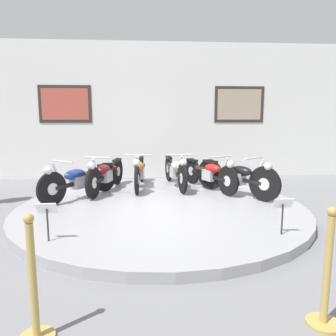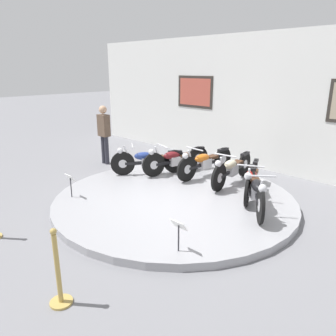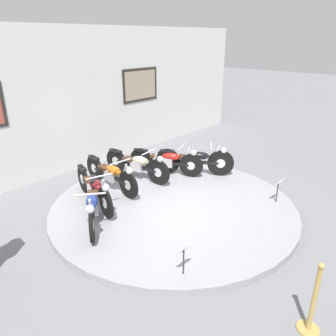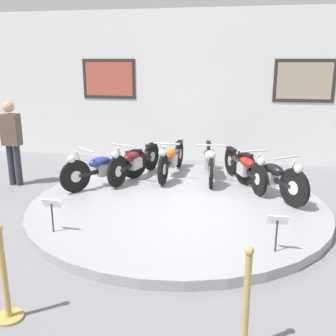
{
  "view_description": "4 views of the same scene",
  "coord_description": "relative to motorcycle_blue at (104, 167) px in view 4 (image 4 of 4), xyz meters",
  "views": [
    {
      "loc": [
        -0.32,
        -5.68,
        1.73
      ],
      "look_at": [
        0.14,
        0.29,
        0.77
      ],
      "focal_mm": 35.0,
      "sensor_mm": 36.0,
      "label": 1
    },
    {
      "loc": [
        4.46,
        -4.79,
        2.78
      ],
      "look_at": [
        -0.14,
        -0.06,
        0.76
      ],
      "focal_mm": 35.0,
      "sensor_mm": 36.0,
      "label": 2
    },
    {
      "loc": [
        -4.61,
        -4.05,
        3.43
      ],
      "look_at": [
        0.27,
        0.4,
        0.76
      ],
      "focal_mm": 35.0,
      "sensor_mm": 36.0,
      "label": 3
    },
    {
      "loc": [
        1.07,
        -6.34,
        2.53
      ],
      "look_at": [
        -0.2,
        0.14,
        0.7
      ],
      "focal_mm": 42.0,
      "sensor_mm": 36.0,
      "label": 4
    }
  ],
  "objects": [
    {
      "name": "stanchion_post_right_of_entry",
      "position": [
        2.72,
        -3.93,
        -0.17
      ],
      "size": [
        0.28,
        0.28,
        1.02
      ],
      "color": "tan",
      "rests_on": "ground_plane"
    },
    {
      "name": "stanchion_post_left_of_entry",
      "position": [
        0.39,
        -3.93,
        -0.17
      ],
      "size": [
        0.28,
        0.28,
        1.02
      ],
      "color": "tan",
      "rests_on": "ground_plane"
    },
    {
      "name": "back_wall",
      "position": [
        1.56,
        2.97,
        1.34
      ],
      "size": [
        14.0,
        0.22,
        3.71
      ],
      "color": "silver",
      "rests_on": "ground_plane"
    },
    {
      "name": "motorcycle_blue",
      "position": [
        0.0,
        0.0,
        0.0
      ],
      "size": [
        1.24,
        1.59,
        0.78
      ],
      "color": "black",
      "rests_on": "display_platform"
    },
    {
      "name": "motorcycle_orange",
      "position": [
        1.15,
        0.9,
        0.0
      ],
      "size": [
        0.54,
        1.97,
        0.79
      ],
      "color": "black",
      "rests_on": "display_platform"
    },
    {
      "name": "visitor_standing",
      "position": [
        -1.99,
        0.09,
        0.48
      ],
      "size": [
        0.36,
        0.23,
        1.74
      ],
      "color": "#2D2D38",
      "rests_on": "ground_plane"
    },
    {
      "name": "info_placard_front_centre",
      "position": [
        3.1,
        -2.2,
        -0.01
      ],
      "size": [
        0.26,
        0.11,
        0.51
      ],
      "color": "#333338",
      "rests_on": "display_platform"
    },
    {
      "name": "ground_plane",
      "position": [
        1.56,
        -0.64,
        -0.52
      ],
      "size": [
        60.0,
        60.0,
        0.0
      ],
      "primitive_type": "plane",
      "color": "slate"
    },
    {
      "name": "display_platform",
      "position": [
        1.56,
        -0.64,
        -0.44
      ],
      "size": [
        5.1,
        5.1,
        0.14
      ],
      "primitive_type": "cylinder",
      "color": "#99999E",
      "rests_on": "ground_plane"
    },
    {
      "name": "motorcycle_black",
      "position": [
        3.11,
        0.0,
        0.02
      ],
      "size": [
        1.26,
        1.64,
        0.81
      ],
      "color": "black",
      "rests_on": "display_platform"
    },
    {
      "name": "motorcycle_red",
      "position": [
        2.68,
        0.57,
        -0.0
      ],
      "size": [
        0.84,
        1.81,
        0.78
      ],
      "color": "black",
      "rests_on": "display_platform"
    },
    {
      "name": "info_placard_front_left",
      "position": [
        0.01,
        -2.2,
        -0.01
      ],
      "size": [
        0.26,
        0.11,
        0.51
      ],
      "color": "#333338",
      "rests_on": "display_platform"
    },
    {
      "name": "motorcycle_cream",
      "position": [
        1.96,
        0.9,
        0.01
      ],
      "size": [
        0.54,
        1.97,
        0.79
      ],
      "color": "black",
      "rests_on": "display_platform"
    },
    {
      "name": "motorcycle_maroon",
      "position": [
        0.44,
        0.57,
        0.0
      ],
      "size": [
        0.67,
        1.91,
        0.79
      ],
      "color": "black",
      "rests_on": "display_platform"
    }
  ]
}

